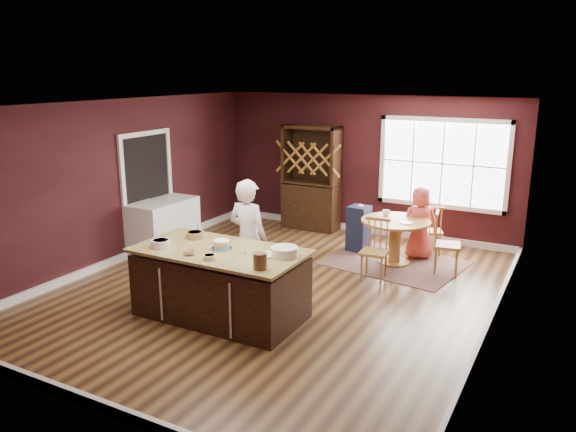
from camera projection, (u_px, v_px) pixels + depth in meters
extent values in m
plane|color=brown|center=(278.00, 289.00, 8.31)|extent=(7.00, 7.00, 0.00)
plane|color=white|center=(277.00, 104.00, 7.63)|extent=(7.00, 7.00, 0.00)
plane|color=#3B1417|center=(365.00, 165.00, 10.95)|extent=(6.00, 0.00, 6.00)
plane|color=#3B1417|center=(85.00, 279.00, 4.99)|extent=(6.00, 0.00, 6.00)
plane|color=#3B1417|center=(121.00, 181.00, 9.35)|extent=(0.00, 7.00, 7.00)
plane|color=#3B1417|center=(500.00, 228.00, 6.60)|extent=(0.00, 7.00, 7.00)
cube|color=black|center=(221.00, 286.00, 7.32)|extent=(2.14, 1.08, 0.83)
cube|color=tan|center=(219.00, 251.00, 7.20)|extent=(2.22, 1.16, 0.04)
cylinder|color=brown|center=(394.00, 262.00, 9.44)|extent=(0.53, 0.53, 0.04)
cylinder|color=brown|center=(395.00, 243.00, 9.36)|extent=(0.19, 0.19, 0.67)
cylinder|color=brown|center=(396.00, 221.00, 9.26)|extent=(1.14, 1.14, 0.04)
imported|color=silver|center=(248.00, 239.00, 7.87)|extent=(0.65, 0.46, 1.71)
cylinder|color=beige|center=(161.00, 243.00, 7.28)|extent=(0.25, 0.25, 0.10)
cylinder|color=olive|center=(195.00, 235.00, 7.67)|extent=(0.24, 0.24, 0.09)
cylinder|color=silver|center=(189.00, 253.00, 6.98)|extent=(0.14, 0.14, 0.05)
cylinder|color=#F5EBAD|center=(210.00, 257.00, 6.81)|extent=(0.16, 0.16, 0.06)
cylinder|color=silver|center=(243.00, 248.00, 7.01)|extent=(0.08, 0.08, 0.16)
cylinder|color=beige|center=(266.00, 255.00, 6.96)|extent=(0.28, 0.28, 0.02)
cylinder|color=white|center=(285.00, 252.00, 6.93)|extent=(0.34, 0.34, 0.12)
cylinder|color=brown|center=(260.00, 261.00, 6.46)|extent=(0.16, 0.16, 0.19)
cube|color=brown|center=(394.00, 263.00, 9.45)|extent=(2.38, 1.97, 0.01)
imported|color=#D34E44|center=(420.00, 223.00, 9.55)|extent=(0.73, 0.64, 1.25)
cylinder|color=beige|center=(407.00, 223.00, 9.07)|extent=(0.21, 0.21, 0.02)
imported|color=white|center=(386.00, 213.00, 9.51)|extent=(0.15, 0.15, 0.10)
cube|color=#3E2014|center=(311.00, 178.00, 11.27)|extent=(1.14, 0.48, 2.09)
cube|color=silver|center=(152.00, 231.00, 9.64)|extent=(0.65, 0.63, 0.94)
cube|color=silver|center=(176.00, 222.00, 10.19)|extent=(0.64, 0.62, 0.93)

